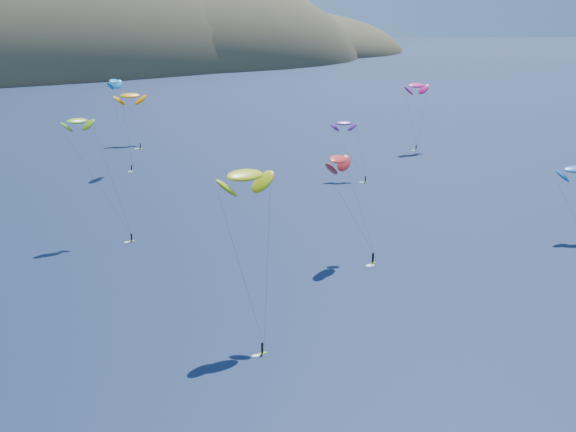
% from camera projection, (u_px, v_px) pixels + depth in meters
% --- Properties ---
extents(kitesurfer_2, '(9.59, 12.07, 25.30)m').
position_uv_depth(kitesurfer_2, '(245.00, 175.00, 111.13)').
color(kitesurfer_2, '#B4D818').
rests_on(kitesurfer_2, ground).
extents(kitesurfer_3, '(10.61, 11.64, 25.11)m').
position_uv_depth(kitesurfer_3, '(77.00, 121.00, 156.99)').
color(kitesurfer_3, '#B4D818').
rests_on(kitesurfer_3, ground).
extents(kitesurfer_4, '(7.49, 8.38, 26.68)m').
position_uv_depth(kitesurfer_4, '(114.00, 81.00, 218.95)').
color(kitesurfer_4, '#B4D818').
rests_on(kitesurfer_4, ground).
extents(kitesurfer_5, '(10.31, 11.59, 15.87)m').
position_uv_depth(kitesurfer_5, '(576.00, 169.00, 159.37)').
color(kitesurfer_5, '#B4D818').
rests_on(kitesurfer_5, ground).
extents(kitesurfer_6, '(7.65, 12.07, 16.52)m').
position_uv_depth(kitesurfer_6, '(344.00, 123.00, 212.12)').
color(kitesurfer_6, '#B4D818').
rests_on(kitesurfer_6, ground).
extents(kitesurfer_8, '(9.77, 5.14, 22.83)m').
position_uv_depth(kitesurfer_8, '(416.00, 85.00, 250.96)').
color(kitesurfer_8, '#B4D818').
rests_on(kitesurfer_8, ground).
extents(kitesurfer_9, '(9.09, 12.05, 20.61)m').
position_uv_depth(kitesurfer_9, '(338.00, 159.00, 145.33)').
color(kitesurfer_9, '#B4D818').
rests_on(kitesurfer_9, ground).
extents(kitesurfer_11, '(10.91, 15.54, 18.52)m').
position_uv_depth(kitesurfer_11, '(130.00, 96.00, 262.89)').
color(kitesurfer_11, '#B4D818').
rests_on(kitesurfer_11, ground).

